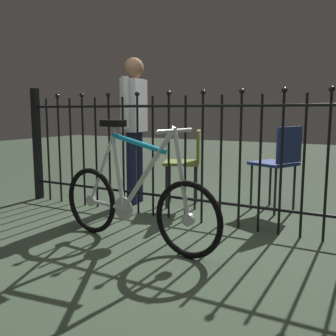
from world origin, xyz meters
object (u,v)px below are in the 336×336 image
object	(u,v)px
bicycle	(135,201)
chair_navy	(280,159)
person_visitor	(134,118)
chair_olive	(189,159)

from	to	relation	value
bicycle	chair_navy	bearing A→B (deg)	64.48
chair_navy	person_visitor	xyz separation A→B (m)	(-1.47, -0.38, 0.39)
chair_navy	chair_olive	distance (m)	0.92
chair_olive	person_visitor	distance (m)	0.73
bicycle	chair_olive	xyz separation A→B (m)	(-0.18, 1.27, 0.17)
bicycle	chair_olive	bearing A→B (deg)	97.87
person_visitor	chair_olive	bearing A→B (deg)	14.90
bicycle	person_visitor	xyz separation A→B (m)	(-0.75, 1.12, 0.59)
chair_olive	chair_navy	bearing A→B (deg)	14.31
bicycle	chair_navy	distance (m)	1.68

